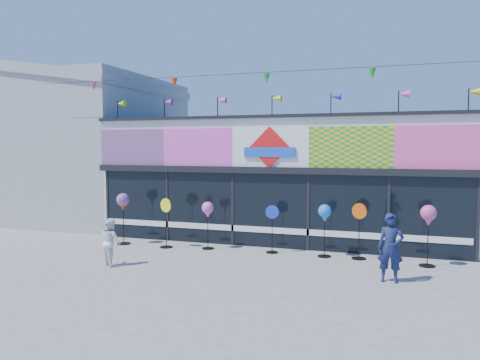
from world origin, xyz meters
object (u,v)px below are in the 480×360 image
at_px(spinner_1, 166,222).
at_px(child, 111,242).
at_px(adult_man, 391,248).
at_px(spinner_2, 208,211).
at_px(spinner_0, 123,203).
at_px(spinner_5, 359,230).
at_px(spinner_4, 325,215).
at_px(spinner_6, 428,217).
at_px(spinner_3, 272,228).

xyz_separation_m(spinner_1, child, (-0.38, -2.39, -0.19)).
xyz_separation_m(adult_man, child, (-7.00, -0.68, -0.17)).
bearing_deg(spinner_2, spinner_0, -176.10).
bearing_deg(spinner_2, spinner_5, 1.49).
bearing_deg(spinner_2, spinner_4, 1.25).
bearing_deg(adult_man, spinner_1, 166.03).
bearing_deg(spinner_6, adult_man, -116.90).
relative_size(spinner_2, spinner_6, 0.90).
xyz_separation_m(spinner_4, spinner_6, (2.70, -0.23, 0.09)).
relative_size(spinner_3, child, 1.13).
relative_size(spinner_5, spinner_6, 0.97).
xyz_separation_m(spinner_1, spinner_5, (5.77, 0.35, 0.01)).
bearing_deg(child, spinner_0, -33.64).
distance_m(spinner_0, spinner_1, 1.62).
height_order(adult_man, child, adult_man).
distance_m(spinner_3, adult_man, 3.90).
bearing_deg(spinner_4, spinner_5, 2.41).
height_order(spinner_1, spinner_6, spinner_6).
bearing_deg(spinner_3, spinner_6, -3.41).
bearing_deg(child, spinner_4, -121.74).
xyz_separation_m(spinner_1, spinner_2, (1.30, 0.23, 0.35)).
relative_size(spinner_0, spinner_3, 1.17).
bearing_deg(spinner_4, spinner_3, 179.20).
bearing_deg(child, spinner_6, -131.80).
height_order(spinner_2, spinner_6, spinner_6).
height_order(spinner_6, adult_man, spinner_6).
xyz_separation_m(spinner_1, spinner_6, (7.53, 0.08, 0.48)).
distance_m(spinner_0, spinner_6, 9.07).
bearing_deg(spinner_6, spinner_3, 176.59).
xyz_separation_m(spinner_4, child, (-5.21, -2.70, -0.58)).
relative_size(spinner_1, adult_man, 0.96).
xyz_separation_m(spinner_2, spinner_5, (4.48, 0.12, -0.33)).
bearing_deg(spinner_5, adult_man, -67.56).
bearing_deg(spinner_1, child, -99.03).
bearing_deg(spinner_2, adult_man, -20.03).
bearing_deg(spinner_0, spinner_5, 2.43).
bearing_deg(spinner_6, child, -162.68).
relative_size(spinner_2, adult_man, 0.91).
relative_size(spinner_1, spinner_5, 0.98).
bearing_deg(spinner_5, spinner_6, -8.77).
bearing_deg(spinner_2, spinner_3, 2.82).
relative_size(spinner_3, spinner_4, 0.94).
bearing_deg(adult_man, spinner_0, 168.40).
bearing_deg(spinner_1, spinner_0, 178.53).
bearing_deg(spinner_0, child, -64.52).
bearing_deg(spinner_4, spinner_2, -178.75).
distance_m(spinner_4, child, 5.89).
xyz_separation_m(spinner_2, spinner_3, (2.00, 0.10, -0.42)).
xyz_separation_m(spinner_6, adult_man, (-0.91, -1.79, -0.49)).
xyz_separation_m(spinner_2, child, (-1.68, -2.62, -0.54)).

